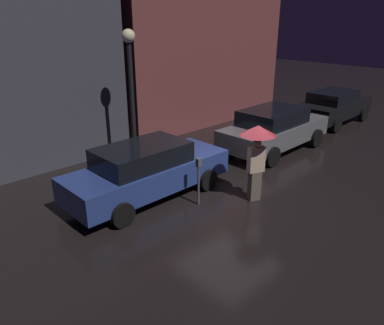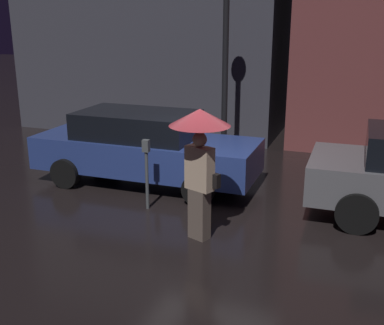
# 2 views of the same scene
# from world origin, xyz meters

# --- Properties ---
(ground_plane) EXTENTS (60.00, 60.00, 0.00)m
(ground_plane) POSITION_xyz_m (0.00, 0.00, 0.00)
(ground_plane) COLOR black
(building_facade_right) EXTENTS (8.67, 3.00, 6.28)m
(building_facade_right) POSITION_xyz_m (4.89, 6.50, 3.14)
(building_facade_right) COLOR brown
(building_facade_right) RESTS_ON ground
(parked_car_blue) EXTENTS (4.65, 1.87, 1.52)m
(parked_car_blue) POSITION_xyz_m (-1.79, 1.43, 0.78)
(parked_car_blue) COLOR navy
(parked_car_blue) RESTS_ON ground
(parked_car_grey) EXTENTS (4.60, 2.04, 1.57)m
(parked_car_grey) POSITION_xyz_m (3.87, 1.26, 0.82)
(parked_car_grey) COLOR slate
(parked_car_grey) RESTS_ON ground
(parked_car_black) EXTENTS (4.38, 1.90, 1.49)m
(parked_car_black) POSITION_xyz_m (8.97, 1.53, 0.80)
(parked_car_black) COLOR black
(parked_car_black) RESTS_ON ground
(pedestrian_with_umbrella) EXTENTS (0.93, 0.93, 2.08)m
(pedestrian_with_umbrella) POSITION_xyz_m (0.17, -0.70, 1.56)
(pedestrian_with_umbrella) COLOR #66564C
(pedestrian_with_umbrella) RESTS_ON ground
(parking_meter) EXTENTS (0.12, 0.10, 1.30)m
(parking_meter) POSITION_xyz_m (-1.12, 0.13, 0.80)
(parking_meter) COLOR #4C5154
(parking_meter) RESTS_ON ground
(street_lamp_near) EXTENTS (0.40, 0.40, 4.30)m
(street_lamp_near) POSITION_xyz_m (-0.67, 3.54, 2.93)
(street_lamp_near) COLOR black
(street_lamp_near) RESTS_ON ground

